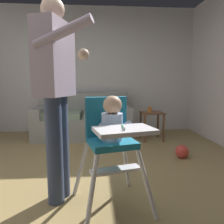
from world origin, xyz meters
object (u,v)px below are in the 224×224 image
(side_table, at_px, (152,120))
(sippy_cup, at_px, (150,109))
(adult_standing, at_px, (56,90))
(couch, at_px, (84,120))
(wall_clock, at_px, (43,32))
(high_chair, at_px, (111,131))
(toy_ball, at_px, (182,151))

(side_table, relative_size, sippy_cup, 5.20)
(side_table, bearing_deg, adult_standing, -125.44)
(side_table, bearing_deg, sippy_cup, 180.00)
(couch, distance_m, sippy_cup, 1.30)
(wall_clock, bearing_deg, sippy_cup, -21.62)
(couch, height_order, wall_clock, wall_clock)
(high_chair, height_order, side_table, high_chair)
(high_chair, relative_size, wall_clock, 2.68)
(wall_clock, bearing_deg, toy_ball, -37.75)
(adult_standing, xyz_separation_m, toy_ball, (1.53, 0.93, -0.89))
(toy_ball, bearing_deg, sippy_cup, 103.56)
(adult_standing, bearing_deg, toy_ball, 48.43)
(adult_standing, height_order, toy_ball, adult_standing)
(high_chair, distance_m, sippy_cup, 2.20)
(sippy_cup, bearing_deg, adult_standing, -124.52)
(sippy_cup, bearing_deg, couch, 164.46)
(toy_ball, relative_size, wall_clock, 0.52)
(adult_standing, bearing_deg, side_table, 71.73)
(couch, distance_m, toy_ball, 1.97)
(adult_standing, bearing_deg, high_chair, -0.14)
(toy_ball, height_order, side_table, side_table)
(wall_clock, bearing_deg, adult_standing, -74.21)
(toy_ball, xyz_separation_m, wall_clock, (-2.29, 1.78, 2.00))
(high_chair, relative_size, adult_standing, 0.55)
(high_chair, distance_m, toy_ball, 1.62)
(toy_ball, bearing_deg, high_chair, -134.95)
(high_chair, relative_size, toy_ball, 5.16)
(couch, relative_size, side_table, 3.50)
(couch, xyz_separation_m, wall_clock, (-0.84, 0.48, 1.76))
(adult_standing, relative_size, side_table, 3.34)
(side_table, bearing_deg, toy_ball, -79.00)
(toy_ball, distance_m, sippy_cup, 1.10)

